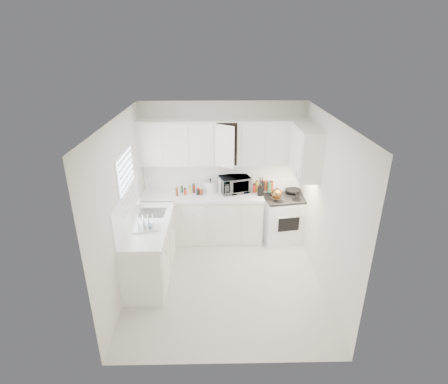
{
  "coord_description": "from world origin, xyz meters",
  "views": [
    {
      "loc": [
        -0.11,
        -4.64,
        3.56
      ],
      "look_at": [
        0.0,
        0.7,
        1.25
      ],
      "focal_mm": 28.09,
      "sensor_mm": 36.0,
      "label": 1
    }
  ],
  "objects_px": {
    "microwave": "(235,183)",
    "rice_cooker": "(210,185)",
    "stove": "(283,212)",
    "utensil_crock": "(261,186)",
    "tea_kettle": "(277,193)",
    "dish_rack": "(145,223)"
  },
  "relations": [
    {
      "from": "microwave",
      "to": "utensil_crock",
      "type": "relative_size",
      "value": 1.44
    },
    {
      "from": "tea_kettle",
      "to": "utensil_crock",
      "type": "distance_m",
      "value": 0.31
    },
    {
      "from": "stove",
      "to": "microwave",
      "type": "distance_m",
      "value": 1.09
    },
    {
      "from": "microwave",
      "to": "utensil_crock",
      "type": "distance_m",
      "value": 0.5
    },
    {
      "from": "microwave",
      "to": "rice_cooker",
      "type": "bearing_deg",
      "value": 162.45
    },
    {
      "from": "tea_kettle",
      "to": "rice_cooker",
      "type": "bearing_deg",
      "value": 149.65
    },
    {
      "from": "stove",
      "to": "utensil_crock",
      "type": "height_order",
      "value": "utensil_crock"
    },
    {
      "from": "rice_cooker",
      "to": "utensil_crock",
      "type": "relative_size",
      "value": 0.7
    },
    {
      "from": "tea_kettle",
      "to": "stove",
      "type": "bearing_deg",
      "value": 25.35
    },
    {
      "from": "utensil_crock",
      "to": "dish_rack",
      "type": "relative_size",
      "value": 1.01
    },
    {
      "from": "stove",
      "to": "utensil_crock",
      "type": "bearing_deg",
      "value": 176.81
    },
    {
      "from": "stove",
      "to": "rice_cooker",
      "type": "relative_size",
      "value": 4.36
    },
    {
      "from": "tea_kettle",
      "to": "dish_rack",
      "type": "relative_size",
      "value": 0.64
    },
    {
      "from": "tea_kettle",
      "to": "dish_rack",
      "type": "height_order",
      "value": "tea_kettle"
    },
    {
      "from": "rice_cooker",
      "to": "dish_rack",
      "type": "height_order",
      "value": "rice_cooker"
    },
    {
      "from": "stove",
      "to": "rice_cooker",
      "type": "height_order",
      "value": "rice_cooker"
    },
    {
      "from": "utensil_crock",
      "to": "dish_rack",
      "type": "distance_m",
      "value": 2.24
    },
    {
      "from": "tea_kettle",
      "to": "utensil_crock",
      "type": "height_order",
      "value": "utensil_crock"
    },
    {
      "from": "utensil_crock",
      "to": "rice_cooker",
      "type": "bearing_deg",
      "value": 168.37
    },
    {
      "from": "stove",
      "to": "rice_cooker",
      "type": "distance_m",
      "value": 1.48
    },
    {
      "from": "microwave",
      "to": "rice_cooker",
      "type": "distance_m",
      "value": 0.46
    },
    {
      "from": "tea_kettle",
      "to": "microwave",
      "type": "height_order",
      "value": "microwave"
    }
  ]
}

